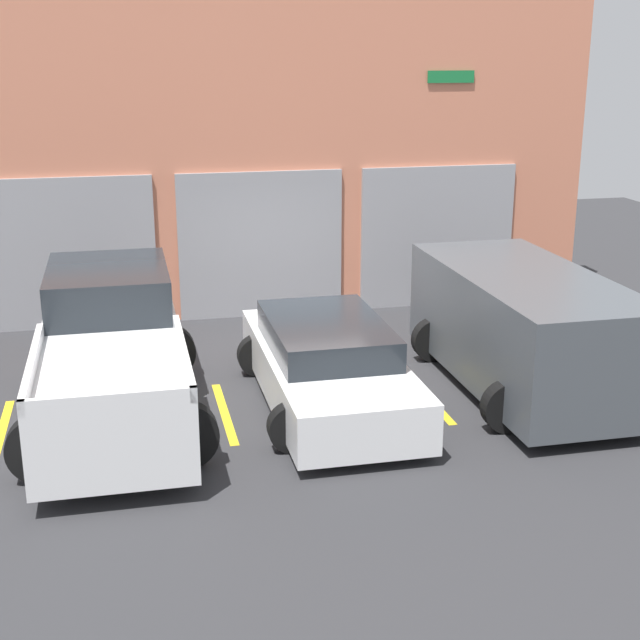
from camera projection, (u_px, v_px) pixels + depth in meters
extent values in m
plane|color=#2D2D30|center=(305.00, 366.00, 14.16)|extent=(28.00, 28.00, 0.00)
cube|color=#D17A5B|center=(267.00, 154.00, 16.37)|extent=(12.36, 0.60, 5.97)
cube|color=#939399|center=(68.00, 254.00, 15.76)|extent=(3.05, 0.08, 2.71)
cube|color=#939399|center=(261.00, 245.00, 16.49)|extent=(3.05, 0.08, 2.71)
cube|color=#939399|center=(437.00, 237.00, 17.21)|extent=(3.05, 0.08, 2.71)
cube|color=#197238|center=(451.00, 77.00, 16.38)|extent=(0.90, 0.03, 0.22)
cube|color=white|center=(112.00, 372.00, 11.83)|extent=(1.84, 5.05, 0.97)
cube|color=#1E2328|center=(108.00, 288.00, 12.89)|extent=(1.70, 2.27, 0.63)
cube|color=white|center=(32.00, 365.00, 10.41)|extent=(0.08, 2.78, 0.18)
cube|color=white|center=(184.00, 354.00, 10.79)|extent=(0.08, 2.78, 0.18)
cube|color=white|center=(109.00, 401.00, 9.34)|extent=(1.84, 0.08, 0.18)
cylinder|color=black|center=(57.00, 360.00, 13.20)|extent=(0.84, 0.22, 0.84)
cylinder|color=black|center=(168.00, 352.00, 13.55)|extent=(0.84, 0.22, 0.84)
cylinder|color=black|center=(42.00, 448.00, 10.29)|extent=(0.84, 0.22, 0.84)
cylinder|color=black|center=(184.00, 435.00, 10.63)|extent=(0.84, 0.22, 0.84)
cube|color=white|center=(328.00, 373.00, 12.52)|extent=(1.77, 4.50, 0.66)
cube|color=#1E2328|center=(326.00, 334.00, 12.47)|extent=(1.56, 2.47, 0.41)
cylinder|color=black|center=(258.00, 355.00, 13.70)|extent=(0.64, 0.22, 0.64)
cylinder|color=black|center=(356.00, 348.00, 14.03)|extent=(0.64, 0.22, 0.64)
cylinder|color=black|center=(293.00, 427.00, 11.10)|extent=(0.64, 0.22, 0.64)
cylinder|color=black|center=(411.00, 416.00, 11.43)|extent=(0.64, 0.22, 0.64)
cube|color=#474C51|center=(524.00, 326.00, 13.00)|extent=(1.94, 4.62, 1.57)
cube|color=#1E2328|center=(468.00, 256.00, 14.95)|extent=(1.75, 0.06, 0.28)
cylinder|color=black|center=(433.00, 340.00, 14.33)|extent=(0.70, 0.22, 0.70)
cylinder|color=black|center=(532.00, 332.00, 14.70)|extent=(0.70, 0.22, 0.70)
cylinder|color=black|center=(508.00, 406.00, 11.66)|extent=(0.70, 0.22, 0.70)
cylinder|color=black|center=(626.00, 396.00, 12.03)|extent=(0.70, 0.22, 0.70)
cube|color=gold|center=(2.00, 432.00, 11.73)|extent=(0.12, 2.20, 0.01)
cube|color=gold|center=(224.00, 413.00, 12.35)|extent=(0.12, 2.20, 0.01)
cube|color=gold|center=(426.00, 395.00, 12.97)|extent=(0.12, 2.20, 0.01)
cube|color=gold|center=(609.00, 379.00, 13.59)|extent=(0.12, 2.20, 0.01)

